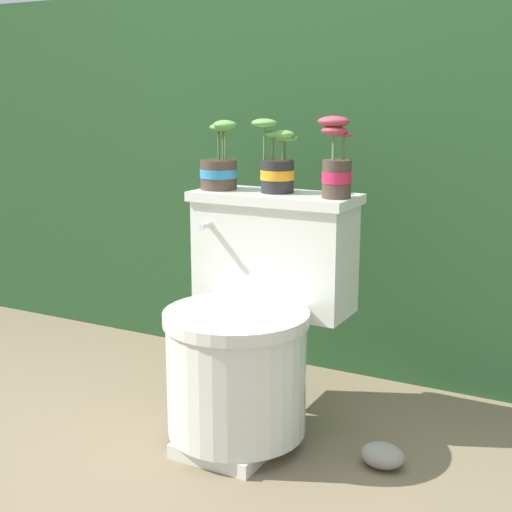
# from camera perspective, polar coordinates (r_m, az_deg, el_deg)

# --- Properties ---
(ground_plane) EXTENTS (12.00, 12.00, 0.00)m
(ground_plane) POSITION_cam_1_polar(r_m,az_deg,el_deg) (2.21, -2.44, -14.91)
(ground_plane) COLOR #75664C
(hedge_backdrop) EXTENTS (4.21, 0.83, 1.42)m
(hedge_backdrop) POSITION_cam_1_polar(r_m,az_deg,el_deg) (3.01, 8.49, 6.57)
(hedge_backdrop) COLOR #234723
(hedge_backdrop) RESTS_ON ground
(toilet) EXTENTS (0.52, 0.57, 0.73)m
(toilet) POSITION_cam_1_polar(r_m,az_deg,el_deg) (2.17, -0.43, -5.83)
(toilet) COLOR silver
(toilet) RESTS_ON ground
(potted_plant_left) EXTENTS (0.13, 0.12, 0.22)m
(potted_plant_left) POSITION_cam_1_polar(r_m,az_deg,el_deg) (2.29, -2.95, 7.13)
(potted_plant_left) COLOR #47382D
(potted_plant_left) RESTS_ON toilet
(potted_plant_midleft) EXTENTS (0.14, 0.11, 0.23)m
(potted_plant_midleft) POSITION_cam_1_polar(r_m,az_deg,el_deg) (2.21, 1.70, 7.26)
(potted_plant_midleft) COLOR #262628
(potted_plant_midleft) RESTS_ON toilet
(potted_plant_middle) EXTENTS (0.10, 0.09, 0.24)m
(potted_plant_middle) POSITION_cam_1_polar(r_m,az_deg,el_deg) (2.10, 6.43, 7.25)
(potted_plant_middle) COLOR #47382D
(potted_plant_middle) RESTS_ON toilet
(garden_stone) EXTENTS (0.13, 0.10, 0.07)m
(garden_stone) POSITION_cam_1_polar(r_m,az_deg,el_deg) (2.12, 10.08, -15.44)
(garden_stone) COLOR gray
(garden_stone) RESTS_ON ground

